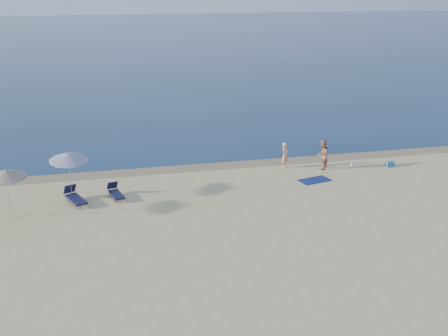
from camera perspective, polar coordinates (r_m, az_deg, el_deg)
The scene contains 11 objects.
sea at distance 113.01m, azimuth -8.93°, elevation 12.91°, with size 240.00×160.00×0.01m, color #0C264A.
wet_sand_strip at distance 34.45m, azimuth 2.10°, elevation 0.43°, with size 240.00×1.60×0.00m, color #847254.
person_left at distance 33.69m, azimuth 6.22°, elevation 1.29°, with size 0.57×0.37×1.55m, color tan.
person_right at distance 33.73m, azimuth 9.98°, elevation 1.33°, with size 0.86×0.67×1.76m, color tan.
beach_towel at distance 31.98m, azimuth 9.17°, elevation -1.23°, with size 1.76×0.98×0.03m, color #0F1B4F.
white_bag at distance 34.82m, azimuth 13.18°, elevation 0.41°, with size 0.37×0.31×0.31m, color white.
blue_cooler at distance 35.31m, azimuth 16.50°, elevation 0.39°, with size 0.46×0.33×0.33m, color #2170B7.
umbrella_near at distance 29.41m, azimuth -15.51°, elevation 1.07°, with size 2.15×2.18×2.56m.
umbrella_far at distance 27.90m, azimuth -21.26°, elevation -0.54°, with size 2.22×2.23×2.48m.
lounger_left at distance 29.32m, azimuth -14.91°, elevation -2.91°, with size 1.24×1.93×0.81m.
lounger_right at distance 29.57m, azimuth -10.95°, elevation -2.50°, with size 0.87×1.70×0.71m.
Camera 1 is at (-8.68, -12.17, 10.72)m, focal length 45.00 mm.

